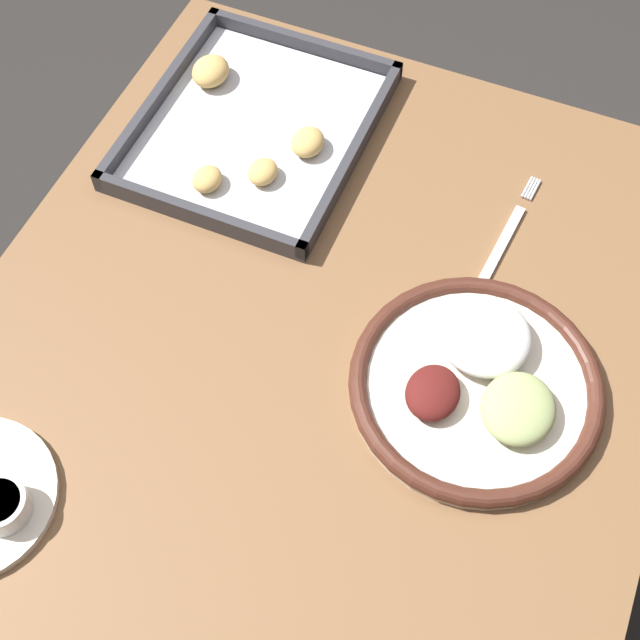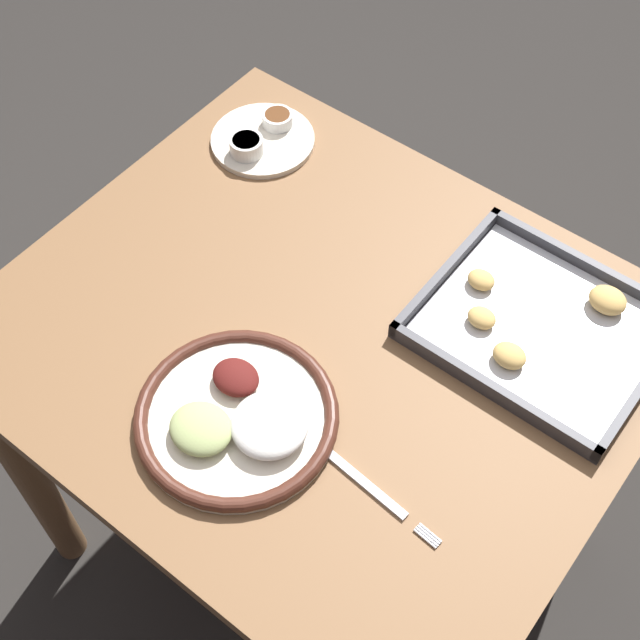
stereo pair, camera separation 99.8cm
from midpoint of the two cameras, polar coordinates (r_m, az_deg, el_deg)
The scene contains 5 objects.
ground_plane at distance 1.76m, azimuth -12.66°, elevation -25.34°, with size 8.00×8.00×0.00m, color #282623.
dining_table at distance 1.16m, azimuth -18.87°, elevation -21.84°, with size 0.90×0.78×0.77m.
dinner_plate at distance 0.96m, azimuth -11.93°, elevation -25.15°, with size 0.27×0.27×0.05m.
fork at distance 1.00m, azimuth -8.16°, elevation -15.06°, with size 0.22×0.03×0.00m.
baking_tray at distance 1.14m, azimuth -22.59°, elevation -4.79°, with size 0.33×0.28×0.04m.
Camera 1 is at (-0.46, -0.19, 1.63)m, focal length 50.00 mm.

